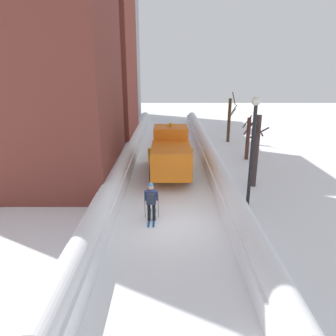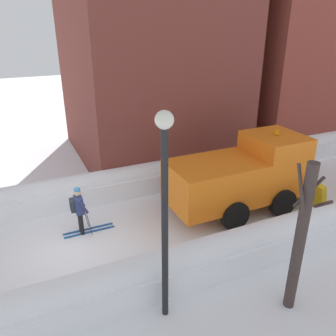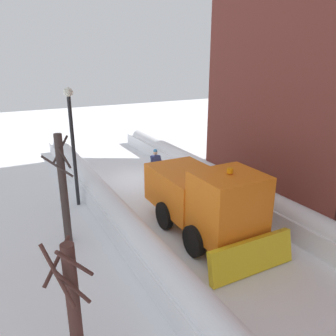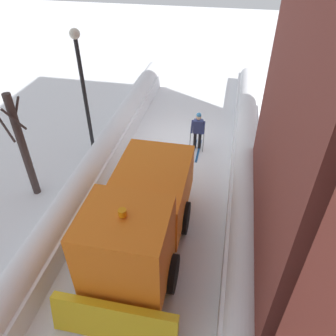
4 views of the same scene
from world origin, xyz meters
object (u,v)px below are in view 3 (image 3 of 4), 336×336
(street_lamp, at_px, (72,134))
(bare_tree_mid, at_px, (73,306))
(skier, at_px, (155,163))
(traffic_light_pole, at_px, (224,127))
(plow_truck, at_px, (205,199))
(bare_tree_near, at_px, (63,188))

(street_lamp, distance_m, bare_tree_mid, 9.06)
(bare_tree_mid, bearing_deg, street_lamp, -103.36)
(skier, relative_size, traffic_light_pole, 0.39)
(bare_tree_mid, bearing_deg, traffic_light_pole, -141.77)
(traffic_light_pole, bearing_deg, plow_truck, 45.86)
(traffic_light_pole, distance_m, bare_tree_near, 8.51)
(plow_truck, relative_size, street_lamp, 1.12)
(traffic_light_pole, bearing_deg, bare_tree_near, 11.68)
(traffic_light_pole, relative_size, bare_tree_mid, 1.43)
(skier, xyz_separation_m, traffic_light_pole, (-2.57, 2.61, 2.26))
(bare_tree_near, bearing_deg, traffic_light_pole, -168.32)
(plow_truck, height_order, bare_tree_mid, bare_tree_mid)
(skier, distance_m, bare_tree_near, 7.24)
(plow_truck, xyz_separation_m, street_lamp, (3.67, -4.99, 1.90))
(plow_truck, relative_size, traffic_light_pole, 1.28)
(traffic_light_pole, height_order, bare_tree_mid, traffic_light_pole)
(traffic_light_pole, xyz_separation_m, bare_tree_mid, (9.21, 7.26, -1.59))
(street_lamp, xyz_separation_m, bare_tree_mid, (2.06, 8.66, -1.71))
(plow_truck, height_order, skier, plow_truck)
(plow_truck, relative_size, bare_tree_near, 1.46)
(skier, xyz_separation_m, bare_tree_mid, (6.65, 9.86, 0.67))
(plow_truck, distance_m, skier, 6.28)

